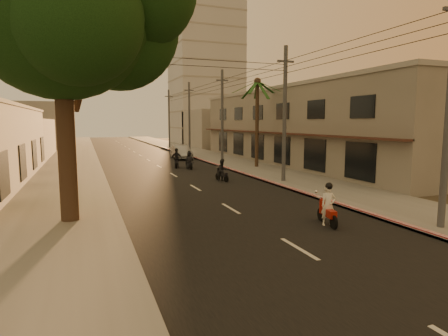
{
  "coord_description": "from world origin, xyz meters",
  "views": [
    {
      "loc": [
        -6.33,
        -14.05,
        4.07
      ],
      "look_at": [
        1.32,
        6.44,
        1.37
      ],
      "focal_mm": 30.0,
      "sensor_mm": 36.0,
      "label": 1
    }
  ],
  "objects": [
    {
      "name": "ground",
      "position": [
        0.0,
        0.0,
        0.0
      ],
      "size": [
        160.0,
        160.0,
        0.0
      ],
      "primitive_type": "plane",
      "color": "#383023",
      "rests_on": "ground"
    },
    {
      "name": "road",
      "position": [
        0.0,
        20.0,
        0.01
      ],
      "size": [
        10.0,
        140.0,
        0.02
      ],
      "primitive_type": "cube",
      "color": "black",
      "rests_on": "ground"
    },
    {
      "name": "sidewalk_right",
      "position": [
        7.5,
        20.0,
        0.06
      ],
      "size": [
        5.0,
        140.0,
        0.12
      ],
      "primitive_type": "cube",
      "color": "slate",
      "rests_on": "ground"
    },
    {
      "name": "sidewalk_left",
      "position": [
        -7.5,
        20.0,
        0.06
      ],
      "size": [
        5.0,
        140.0,
        0.12
      ],
      "primitive_type": "cube",
      "color": "slate",
      "rests_on": "ground"
    },
    {
      "name": "curb_stripe",
      "position": [
        5.1,
        15.0,
        0.1
      ],
      "size": [
        0.2,
        60.0,
        0.2
      ],
      "primitive_type": "cube",
      "color": "#B0121B",
      "rests_on": "ground"
    },
    {
      "name": "shophouse_row",
      "position": [
        13.95,
        18.0,
        3.65
      ],
      "size": [
        8.8,
        34.2,
        7.3
      ],
      "color": "gray",
      "rests_on": "ground"
    },
    {
      "name": "distant_tower",
      "position": [
        16.0,
        56.0,
        14.0
      ],
      "size": [
        12.1,
        12.1,
        28.0
      ],
      "color": "#B7B5B2",
      "rests_on": "ground"
    },
    {
      "name": "broadleaf_tree",
      "position": [
        -6.61,
        2.14,
        8.48
      ],
      "size": [
        9.6,
        8.7,
        12.1
      ],
      "color": "black",
      "rests_on": "ground"
    },
    {
      "name": "palm_tree",
      "position": [
        8.0,
        16.0,
        7.15
      ],
      "size": [
        5.0,
        5.0,
        8.2
      ],
      "color": "black",
      "rests_on": "ground"
    },
    {
      "name": "utility_poles",
      "position": [
        6.2,
        20.0,
        6.54
      ],
      "size": [
        1.2,
        48.26,
        9.0
      ],
      "color": "#38383A",
      "rests_on": "ground"
    },
    {
      "name": "filler_right",
      "position": [
        14.0,
        45.0,
        3.0
      ],
      "size": [
        8.0,
        14.0,
        6.0
      ],
      "primitive_type": "cube",
      "color": "gray",
      "rests_on": "ground"
    },
    {
      "name": "filler_left_near",
      "position": [
        -14.0,
        34.0,
        2.2
      ],
      "size": [
        8.0,
        14.0,
        4.4
      ],
      "primitive_type": "cube",
      "color": "gray",
      "rests_on": "ground"
    },
    {
      "name": "filler_left_far",
      "position": [
        -14.0,
        52.0,
        3.5
      ],
      "size": [
        8.0,
        14.0,
        7.0
      ],
      "primitive_type": "cube",
      "color": "gray",
      "rests_on": "ground"
    },
    {
      "name": "scooter_red",
      "position": [
        2.55,
        -1.98,
        0.77
      ],
      "size": [
        0.82,
        1.74,
        1.73
      ],
      "rotation": [
        0.0,
        0.0,
        -0.21
      ],
      "color": "black",
      "rests_on": "ground"
    },
    {
      "name": "scooter_mid_a",
      "position": [
        2.49,
        9.91,
        0.72
      ],
      "size": [
        0.95,
        1.6,
        1.58
      ],
      "rotation": [
        0.0,
        0.0,
        0.2
      ],
      "color": "black",
      "rests_on": "ground"
    },
    {
      "name": "scooter_mid_b",
      "position": [
        1.28,
        18.44,
        0.81
      ],
      "size": [
        1.19,
        1.77,
        1.78
      ],
      "rotation": [
        0.0,
        0.0,
        -0.26
      ],
      "color": "black",
      "rests_on": "ground"
    },
    {
      "name": "scooter_far_a",
      "position": [
        2.11,
        17.16,
        0.73
      ],
      "size": [
        0.79,
        1.67,
        1.64
      ],
      "rotation": [
        0.0,
        0.0,
        0.04
      ],
      "color": "black",
      "rests_on": "ground"
    },
    {
      "name": "parked_car",
      "position": [
        3.66,
        26.2,
        0.77
      ],
      "size": [
        1.99,
        4.81,
        1.55
      ],
      "primitive_type": "imported",
      "rotation": [
        0.0,
        0.0,
        -0.04
      ],
      "color": "#979A9F",
      "rests_on": "ground"
    }
  ]
}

